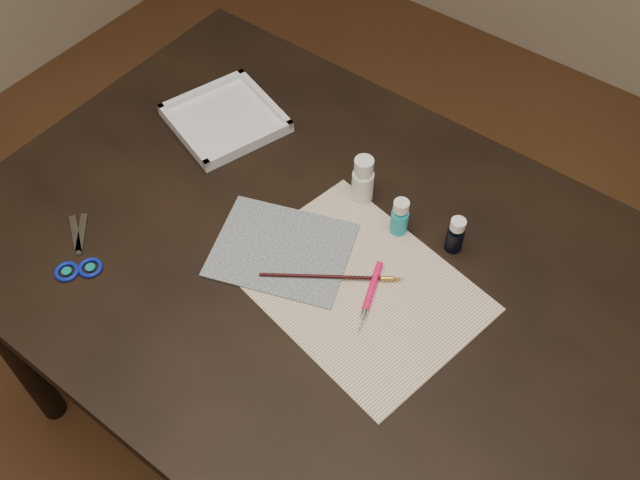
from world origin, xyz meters
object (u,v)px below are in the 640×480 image
Objects in this scene: paint_bottle_white at (363,179)px; paper at (359,287)px; paint_bottle_cyan at (400,217)px; scissors at (75,247)px; canvas at (282,250)px; palette_tray at (225,118)px; paint_bottle_navy at (456,235)px.

paper is at bearing -56.27° from paint_bottle_white.
paint_bottle_white is at bearing 165.39° from paint_bottle_cyan.
paint_bottle_white is at bearing -95.58° from scissors.
paint_bottle_cyan is 0.47× the size of scissors.
canvas is 0.20m from paint_bottle_white.
scissors is at bearing -152.20° from paper.
paint_bottle_white is 1.28× the size of paint_bottle_cyan.
palette_tray is at bearing -55.54° from scissors.
canvas is at bearing -130.35° from paint_bottle_cyan.
paper is 0.52m from scissors.
paint_bottle_navy is at bearing 14.70° from paint_bottle_cyan.
canvas is 2.39× the size of paint_bottle_white.
palette_tray is at bearing -179.65° from paint_bottle_navy.
paint_bottle_white reaches higher than palette_tray.
paint_bottle_white reaches higher than paint_bottle_navy.
paint_bottle_white is 1.32× the size of paint_bottle_navy.
palette_tray is (-0.30, 0.19, 0.01)m from canvas.
canvas is 0.36m from palette_tray.
canvas is at bearing -102.04° from paint_bottle_white.
canvas is 0.37m from scissors.
paint_bottle_cyan reaches higher than paper.
paint_bottle_navy is (0.10, 0.03, -0.00)m from paint_bottle_cyan.
canvas is at bearing -141.48° from paint_bottle_navy.
paint_bottle_white is 0.60× the size of scissors.
paint_bottle_white is (-0.12, 0.17, 0.05)m from paper.
palette_tray is at bearing 159.77° from paper.
paint_bottle_white is at bearing 123.73° from paper.
paint_bottle_white reaches higher than paper.
scissors is (-0.34, -0.41, -0.05)m from paint_bottle_white.
paper is 0.49m from palette_tray.
palette_tray is (-0.00, 0.41, 0.01)m from scissors.
paint_bottle_white is 0.54m from scissors.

